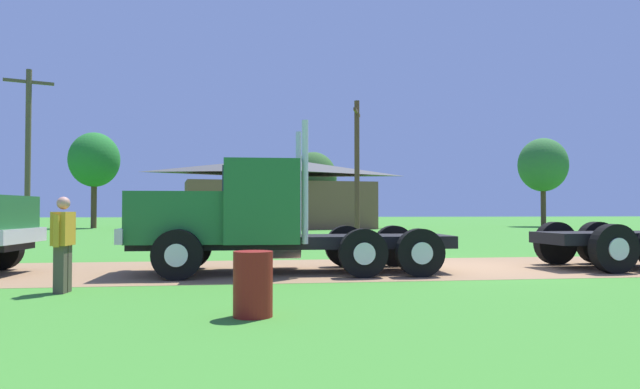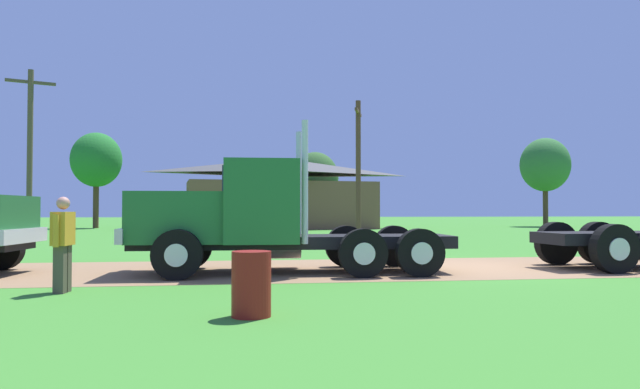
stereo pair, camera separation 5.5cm
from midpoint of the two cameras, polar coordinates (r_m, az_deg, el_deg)
The scene contains 11 objects.
ground_plane at distance 15.07m, azimuth 14.24°, elevation -7.00°, with size 200.00×200.00×0.00m, color #3E862C.
dirt_track at distance 15.07m, azimuth 14.24°, elevation -6.99°, with size 120.00×5.25×0.01m, color #956F4C.
truck_foreground_white at distance 13.30m, azimuth -6.97°, elevation -2.50°, with size 7.46×2.86×3.40m.
visitor_walking_mid at distance 11.04m, azimuth -24.29°, elevation -4.19°, with size 0.31×0.64×1.68m.
steel_barrel at distance 7.93m, azimuth -6.87°, elevation -8.81°, with size 0.54×0.54×0.89m, color maroon.
shed_building at distance 43.72m, azimuth -4.08°, elevation -0.01°, with size 15.21×7.69×5.38m.
utility_pole_near at distance 30.83m, azimuth -27.05°, elevation 4.03°, with size 2.10×0.93×8.18m.
utility_pole_far at distance 29.34m, azimuth 3.64°, elevation 2.99°, with size 0.77×2.15×7.03m.
tree_mid at distance 48.69m, azimuth -21.54°, elevation 3.19°, with size 3.91×3.91×7.54m.
tree_right at distance 49.99m, azimuth -0.71°, elevation 1.63°, with size 4.11×4.11×6.48m.
tree_far_right at distance 53.65m, azimuth 21.24°, elevation 2.73°, with size 4.23×4.23×7.69m.
Camera 1 is at (-5.65, -13.90, 1.45)m, focal length 32.22 mm.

